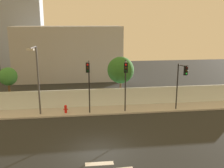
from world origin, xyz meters
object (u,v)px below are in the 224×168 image
object	(u,v)px
traffic_light_right	(88,77)
roadside_tree_midleft	(121,70)
traffic_light_center	(126,76)
street_lamp_curbside	(37,75)
fire_hydrant	(66,109)
traffic_light_left	(182,77)
roadside_tree_leftmost	(8,77)

from	to	relation	value
traffic_light_right	roadside_tree_midleft	distance (m)	5.49
traffic_light_center	street_lamp_curbside	xyz separation A→B (m)	(-8.00, 0.76, 0.14)
traffic_light_right	roadside_tree_midleft	size ratio (longest dim) A/B	1.01
traffic_light_right	street_lamp_curbside	world-z (taller)	street_lamp_curbside
street_lamp_curbside	roadside_tree_midleft	size ratio (longest dim) A/B	1.28
traffic_light_center	fire_hydrant	xyz separation A→B (m)	(-5.60, 1.03, -3.26)
traffic_light_left	traffic_light_center	world-z (taller)	traffic_light_center
traffic_light_right	roadside_tree_midleft	xyz separation A→B (m)	(3.64, 4.10, -0.25)
traffic_light_left	street_lamp_curbside	size ratio (longest dim) A/B	0.71
traffic_light_right	roadside_tree_leftmost	world-z (taller)	traffic_light_right
traffic_light_center	fire_hydrant	size ratio (longest dim) A/B	6.45
street_lamp_curbside	fire_hydrant	xyz separation A→B (m)	(2.40, 0.27, -3.40)
street_lamp_curbside	roadside_tree_midleft	bearing A→B (deg)	23.33
traffic_light_center	roadside_tree_midleft	world-z (taller)	traffic_light_center
street_lamp_curbside	roadside_tree_leftmost	xyz separation A→B (m)	(-3.45, 3.56, -0.82)
traffic_light_right	roadside_tree_leftmost	size ratio (longest dim) A/B	1.22
fire_hydrant	roadside_tree_midleft	world-z (taller)	roadside_tree_midleft
street_lamp_curbside	fire_hydrant	world-z (taller)	street_lamp_curbside
street_lamp_curbside	roadside_tree_leftmost	world-z (taller)	street_lamp_curbside
traffic_light_center	traffic_light_left	bearing A→B (deg)	1.95
traffic_light_center	street_lamp_curbside	size ratio (longest dim) A/B	0.78
traffic_light_center	street_lamp_curbside	distance (m)	8.04
traffic_light_left	roadside_tree_midleft	bearing A→B (deg)	141.67
traffic_light_left	traffic_light_right	world-z (taller)	traffic_light_right
traffic_light_left	traffic_light_right	bearing A→B (deg)	179.76
traffic_light_center	fire_hydrant	world-z (taller)	traffic_light_center
traffic_light_center	roadside_tree_leftmost	bearing A→B (deg)	159.32
traffic_light_center	traffic_light_right	world-z (taller)	traffic_light_right
traffic_light_left	traffic_light_center	distance (m)	5.50
roadside_tree_midleft	street_lamp_curbside	bearing A→B (deg)	-156.67
street_lamp_curbside	roadside_tree_midleft	distance (m)	9.00
street_lamp_curbside	roadside_tree_leftmost	size ratio (longest dim) A/B	1.56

